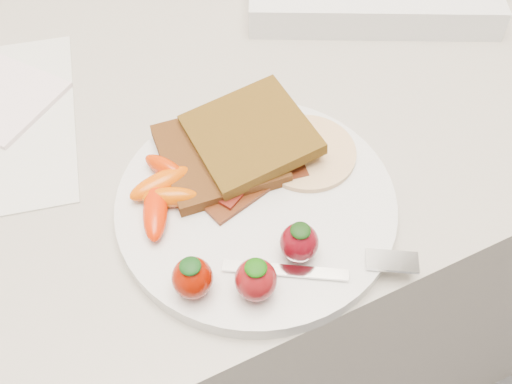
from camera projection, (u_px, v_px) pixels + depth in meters
name	position (u px, v px, depth m)	size (l,w,h in m)	color
counter	(215.00, 286.00, 1.01)	(2.00, 0.60, 0.90)	gray
plate	(256.00, 204.00, 0.55)	(0.27, 0.27, 0.02)	silver
toast_lower	(219.00, 154.00, 0.57)	(0.11, 0.11, 0.01)	black
toast_upper	(250.00, 134.00, 0.57)	(0.11, 0.11, 0.01)	black
fried_egg	(307.00, 150.00, 0.58)	(0.11, 0.11, 0.02)	beige
bacon_strips	(253.00, 181.00, 0.55)	(0.11, 0.07, 0.01)	black
baby_carrots	(162.00, 192.00, 0.54)	(0.07, 0.11, 0.02)	#D04B00
strawberries	(249.00, 267.00, 0.48)	(0.13, 0.06, 0.04)	#7A0E00
fork	(334.00, 266.00, 0.50)	(0.16, 0.09, 0.00)	white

